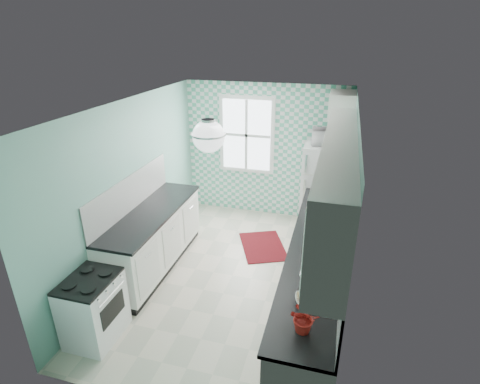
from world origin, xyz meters
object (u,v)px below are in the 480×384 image
(stove, at_px, (93,308))
(microwave, at_px, (327,137))
(fridge, at_px, (322,189))
(potted_plant, at_px, (305,317))
(sink, at_px, (323,214))
(fruit_bowl, at_px, (308,301))
(ceiling_light, at_px, (209,136))

(stove, bearing_deg, microwave, 58.93)
(fridge, distance_m, microwave, 0.93)
(fridge, bearing_deg, potted_plant, -92.49)
(sink, height_order, fruit_bowl, sink)
(ceiling_light, distance_m, microwave, 2.86)
(fridge, relative_size, microwave, 3.36)
(fruit_bowl, bearing_deg, stove, -177.70)
(fridge, bearing_deg, sink, -89.68)
(fridge, relative_size, potted_plant, 5.46)
(ceiling_light, bearing_deg, fruit_bowl, -28.79)
(ceiling_light, bearing_deg, microwave, 66.64)
(ceiling_light, xyz_separation_m, sink, (1.20, 1.30, -1.39))
(microwave, bearing_deg, sink, 92.30)
(ceiling_light, height_order, sink, ceiling_light)
(fridge, distance_m, sink, 1.28)
(sink, distance_m, potted_plant, 2.34)
(sink, bearing_deg, potted_plant, -91.95)
(ceiling_light, distance_m, potted_plant, 2.01)
(potted_plant, xyz_separation_m, microwave, (-0.09, 3.60, 0.63))
(microwave, bearing_deg, potted_plant, 89.51)
(ceiling_light, xyz_separation_m, potted_plant, (1.20, -1.03, -1.24))
(stove, height_order, microwave, microwave)
(stove, relative_size, fruit_bowl, 3.16)
(potted_plant, bearing_deg, microwave, 91.43)
(sink, height_order, potted_plant, sink)
(ceiling_light, bearing_deg, sink, 47.31)
(fridge, relative_size, sink, 2.91)
(potted_plant, bearing_deg, fridge, 91.44)
(ceiling_light, distance_m, fruit_bowl, 1.92)
(ceiling_light, height_order, fridge, ceiling_light)
(stove, xyz_separation_m, fruit_bowl, (2.40, 0.10, 0.56))
(stove, xyz_separation_m, microwave, (2.31, 3.33, 1.30))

